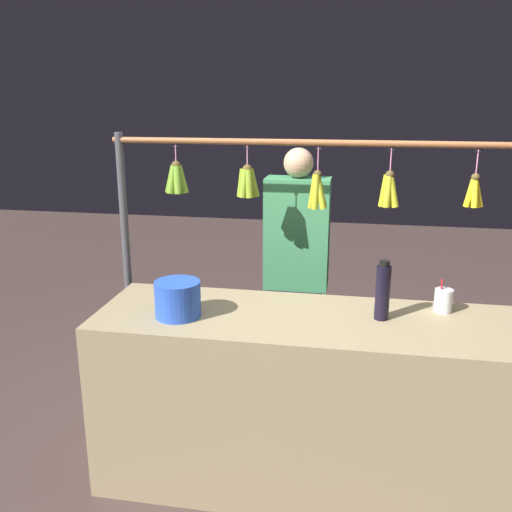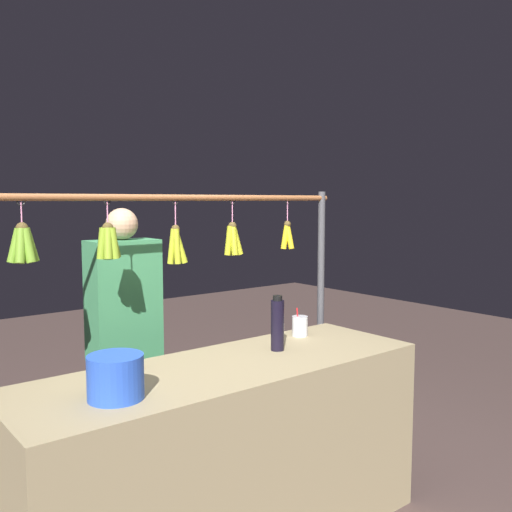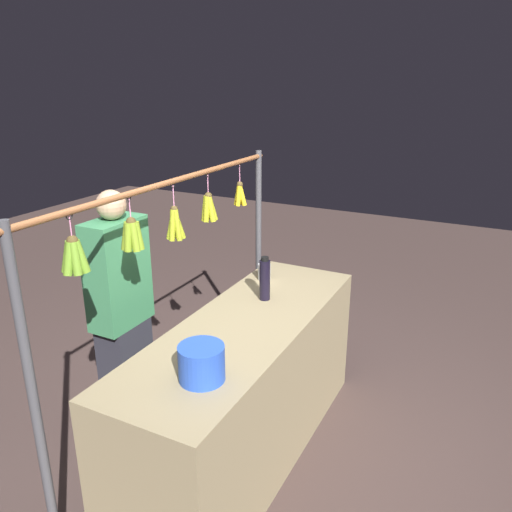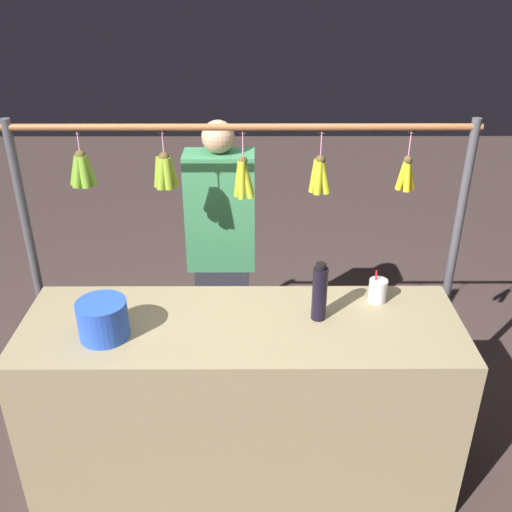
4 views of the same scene
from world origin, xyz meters
The scene contains 7 objects.
ground_plane centered at (0.00, 0.00, 0.00)m, with size 12.00×12.00×0.00m, color #4B3935.
market_counter centered at (0.00, 0.00, 0.44)m, with size 1.97×0.64×0.87m, color tan.
display_rack centered at (0.05, -0.44, 1.19)m, with size 2.18×0.12×1.67m.
water_bottle centered at (-0.34, -0.04, 1.01)m, with size 0.07×0.07×0.28m.
blue_bucket centered at (0.58, 0.09, 0.96)m, with size 0.21×0.21×0.17m, color blue.
drink_cup centered at (-0.64, -0.19, 0.93)m, with size 0.09×0.09×0.16m.
vendor_person centered at (0.13, -0.78, 0.78)m, with size 0.38×0.20×1.58m.
Camera 4 is at (-0.06, 2.14, 2.33)m, focal length 40.66 mm.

